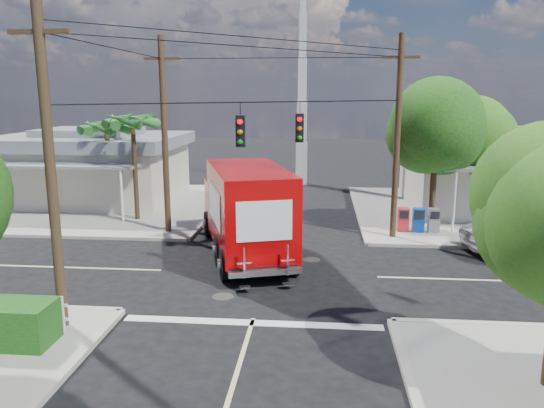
# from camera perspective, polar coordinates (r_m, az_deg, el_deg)

# --- Properties ---
(ground) EXTENTS (120.00, 120.00, 0.00)m
(ground) POSITION_cam_1_polar(r_m,az_deg,el_deg) (19.63, -0.54, -7.49)
(ground) COLOR black
(ground) RESTS_ON ground
(sidewalk_ne) EXTENTS (14.12, 14.12, 0.14)m
(sidewalk_ne) POSITION_cam_1_polar(r_m,az_deg,el_deg) (31.33, 21.83, -0.89)
(sidewalk_ne) COLOR #9D988E
(sidewalk_ne) RESTS_ON ground
(sidewalk_nw) EXTENTS (14.12, 14.12, 0.14)m
(sidewalk_nw) POSITION_cam_1_polar(r_m,az_deg,el_deg) (32.61, -17.90, -0.14)
(sidewalk_nw) COLOR #9D988E
(sidewalk_nw) RESTS_ON ground
(road_markings) EXTENTS (32.00, 32.00, 0.01)m
(road_markings) POSITION_cam_1_polar(r_m,az_deg,el_deg) (18.25, -1.01, -8.99)
(road_markings) COLOR beige
(road_markings) RESTS_ON ground
(building_ne) EXTENTS (11.80, 10.20, 4.50)m
(building_ne) POSITION_cam_1_polar(r_m,az_deg,el_deg) (32.47, 24.34, 3.36)
(building_ne) COLOR beige
(building_ne) RESTS_ON sidewalk_ne
(building_nw) EXTENTS (10.80, 10.20, 4.30)m
(building_nw) POSITION_cam_1_polar(r_m,az_deg,el_deg) (34.14, -18.83, 3.98)
(building_nw) COLOR beige
(building_nw) RESTS_ON sidewalk_nw
(radio_tower) EXTENTS (0.80, 0.80, 17.00)m
(radio_tower) POSITION_cam_1_polar(r_m,az_deg,el_deg) (38.47, 3.25, 10.50)
(radio_tower) COLOR silver
(radio_tower) RESTS_ON ground
(tree_ne_front) EXTENTS (4.21, 4.14, 6.66)m
(tree_ne_front) POSITION_cam_1_polar(r_m,az_deg,el_deg) (25.81, 17.31, 7.44)
(tree_ne_front) COLOR #422D1C
(tree_ne_front) RESTS_ON sidewalk_ne
(tree_ne_back) EXTENTS (3.77, 3.66, 5.82)m
(tree_ne_back) POSITION_cam_1_polar(r_m,az_deg,el_deg) (28.61, 21.46, 6.37)
(tree_ne_back) COLOR #422D1C
(tree_ne_back) RESTS_ON sidewalk_ne
(palm_nw_front) EXTENTS (3.01, 3.08, 5.59)m
(palm_nw_front) POSITION_cam_1_polar(r_m,az_deg,el_deg) (27.62, -14.77, 8.41)
(palm_nw_front) COLOR #422D1C
(palm_nw_front) RESTS_ON sidewalk_nw
(palm_nw_back) EXTENTS (3.01, 3.08, 5.19)m
(palm_nw_back) POSITION_cam_1_polar(r_m,az_deg,el_deg) (29.76, -17.40, 7.76)
(palm_nw_back) COLOR #422D1C
(palm_nw_back) RESTS_ON sidewalk_nw
(utility_poles) EXTENTS (12.00, 10.68, 9.00)m
(utility_poles) POSITION_cam_1_polar(r_m,az_deg,el_deg) (20.42, -4.56, 6.67)
(utility_poles) COLOR #473321
(utility_poles) RESTS_ON ground
(vending_boxes) EXTENTS (1.90, 0.50, 1.10)m
(vending_boxes) POSITION_cam_1_polar(r_m,az_deg,el_deg) (25.73, 15.47, -1.67)
(vending_boxes) COLOR #B5202B
(vending_boxes) RESTS_ON sidewalk_ne
(delivery_truck) EXTENTS (4.95, 8.90, 3.70)m
(delivery_truck) POSITION_cam_1_polar(r_m,az_deg,el_deg) (21.43, -2.86, -0.63)
(delivery_truck) COLOR black
(delivery_truck) RESTS_ON ground
(parked_car) EXTENTS (6.20, 3.96, 1.59)m
(parked_car) POSITION_cam_1_polar(r_m,az_deg,el_deg) (24.13, 26.49, -3.11)
(parked_car) COLOR silver
(parked_car) RESTS_ON ground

